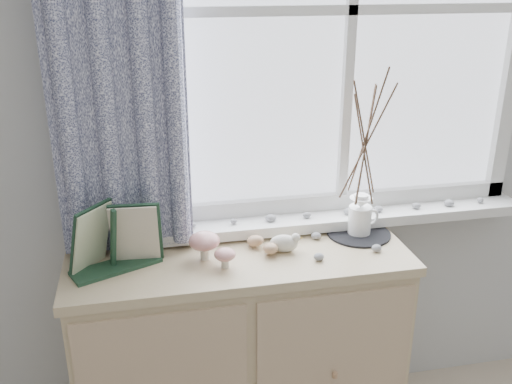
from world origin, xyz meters
TOP-DOWN VIEW (x-y plane):
  - sideboard at (-0.15, 1.75)m, footprint 1.20×0.45m
  - botanical_book at (-0.57, 1.71)m, footprint 0.36×0.26m
  - toadstool_cluster at (-0.26, 1.73)m, footprint 0.15×0.16m
  - wooden_eggs at (-0.06, 1.76)m, footprint 0.09×0.11m
  - songbird_figurine at (0.01, 1.75)m, footprint 0.15×0.09m
  - crocheted_doily at (0.32, 1.82)m, footprint 0.24×0.24m
  - twig_pitcher at (0.32, 1.82)m, footprint 0.29×0.29m
  - sideboard_pebbles at (0.15, 1.75)m, footprint 0.34×0.23m

SIDE VIEW (x-z plane):
  - sideboard at x=-0.15m, z-range 0.00..0.85m
  - crocheted_doily at x=0.32m, z-range 0.85..0.86m
  - sideboard_pebbles at x=0.15m, z-range 0.85..0.88m
  - wooden_eggs at x=-0.06m, z-range 0.84..0.91m
  - songbird_figurine at x=0.01m, z-range 0.85..0.92m
  - toadstool_cluster at x=-0.26m, z-range 0.86..0.96m
  - botanical_book at x=-0.57m, z-range 0.85..1.09m
  - twig_pitcher at x=0.32m, z-range 0.90..1.55m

